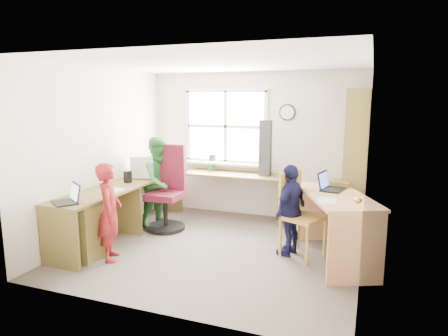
% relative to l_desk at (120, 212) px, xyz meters
% --- Properties ---
extents(room, '(3.64, 3.44, 2.44)m').
position_rel_l_desk_xyz_m(room, '(1.32, 0.38, 0.76)').
color(room, '#4F463E').
rests_on(room, ground).
extents(l_desk, '(2.38, 2.95, 0.75)m').
position_rel_l_desk_xyz_m(l_desk, '(0.00, 0.00, 0.00)').
color(l_desk, brown).
rests_on(l_desk, ground).
extents(right_desk, '(1.19, 1.59, 0.83)m').
position_rel_l_desk_xyz_m(right_desk, '(2.78, 0.45, 0.15)').
color(right_desk, '#E0A670').
rests_on(right_desk, ground).
extents(bookshelf, '(0.30, 1.02, 2.10)m').
position_rel_l_desk_xyz_m(bookshelf, '(2.96, 1.47, 0.55)').
color(bookshelf, brown).
rests_on(bookshelf, ground).
extents(swivel_chair, '(0.60, 0.60, 1.27)m').
position_rel_l_desk_xyz_m(swivel_chair, '(0.27, 0.85, 0.09)').
color(swivel_chair, black).
rests_on(swivel_chair, ground).
extents(wooden_chair, '(0.61, 0.61, 1.07)m').
position_rel_l_desk_xyz_m(wooden_chair, '(2.33, 0.47, 0.12)').
color(wooden_chair, gold).
rests_on(wooden_chair, ground).
extents(crt_monitor, '(0.41, 0.39, 0.35)m').
position_rel_l_desk_xyz_m(crt_monitor, '(-0.15, 0.89, 0.47)').
color(crt_monitor, white).
rests_on(crt_monitor, l_desk).
extents(laptop_left, '(0.43, 0.42, 0.23)m').
position_rel_l_desk_xyz_m(laptop_left, '(-0.18, -0.74, 0.35)').
color(laptop_left, black).
rests_on(laptop_left, l_desk).
extents(laptop_right, '(0.34, 0.38, 0.23)m').
position_rel_l_desk_xyz_m(laptop_right, '(2.67, 0.66, 0.43)').
color(laptop_right, black).
rests_on(laptop_right, right_desk).
extents(speaker_a, '(0.11, 0.11, 0.17)m').
position_rel_l_desk_xyz_m(speaker_a, '(-0.18, 0.48, 0.38)').
color(speaker_a, black).
rests_on(speaker_a, l_desk).
extents(speaker_b, '(0.10, 0.10, 0.19)m').
position_rel_l_desk_xyz_m(speaker_b, '(-0.18, 1.16, 0.39)').
color(speaker_b, black).
rests_on(speaker_b, l_desk).
extents(cd_tower, '(0.18, 0.16, 0.89)m').
position_rel_l_desk_xyz_m(cd_tower, '(1.57, 1.73, 0.74)').
color(cd_tower, black).
rests_on(cd_tower, l_desk).
extents(game_box, '(0.40, 0.40, 0.06)m').
position_rel_l_desk_xyz_m(game_box, '(2.79, 1.00, 0.41)').
color(game_box, '#B5162A').
rests_on(game_box, right_desk).
extents(paper_a, '(0.22, 0.30, 0.00)m').
position_rel_l_desk_xyz_m(paper_a, '(-0.09, -0.03, 0.30)').
color(paper_a, silver).
rests_on(paper_a, l_desk).
extents(paper_b, '(0.23, 0.31, 0.00)m').
position_rel_l_desk_xyz_m(paper_b, '(2.72, 0.09, 0.38)').
color(paper_b, silver).
rests_on(paper_b, right_desk).
extents(potted_plant, '(0.17, 0.14, 0.30)m').
position_rel_l_desk_xyz_m(potted_plant, '(0.61, 1.79, 0.44)').
color(potted_plant, '#296528').
rests_on(potted_plant, l_desk).
extents(person_red, '(0.47, 0.53, 1.21)m').
position_rel_l_desk_xyz_m(person_red, '(0.19, -0.49, 0.15)').
color(person_red, maroon).
rests_on(person_red, ground).
extents(person_green, '(0.72, 0.81, 1.39)m').
position_rel_l_desk_xyz_m(person_green, '(0.08, 0.97, 0.24)').
color(person_green, '#317B34').
rests_on(person_green, ground).
extents(person_navy, '(0.47, 0.74, 1.17)m').
position_rel_l_desk_xyz_m(person_navy, '(2.24, 0.45, 0.13)').
color(person_navy, '#13153C').
rests_on(person_navy, ground).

